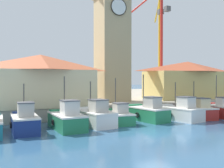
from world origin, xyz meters
The scene contains 16 objects.
ground_plane centered at (0.00, 0.00, 0.00)m, with size 300.00×300.00×0.00m, color #2D567A.
quay_wharf centered at (0.00, 28.71, 0.64)m, with size 120.00×40.00×1.27m, color #A89E89.
fishing_boat_left_outer centered at (-8.66, 4.69, 0.82)m, with size 1.99×4.15×3.69m.
fishing_boat_left_inner centered at (-5.43, 4.59, 0.82)m, with size 2.26×4.79×4.27m.
fishing_boat_mid_left centered at (-2.83, 5.29, 0.81)m, with size 2.65×5.04×3.84m.
fishing_boat_center centered at (-0.40, 5.56, 0.66)m, with size 2.14×4.31×4.16m.
fishing_boat_mid_right centered at (2.86, 5.62, 0.83)m, with size 2.73×4.85×4.50m.
fishing_boat_right_inner centered at (5.96, 4.52, 0.82)m, with size 2.92×4.84×3.74m.
fishing_boat_right_outer centered at (8.56, 4.97, 0.75)m, with size 2.54×4.75×3.83m.
fishing_boat_far_right centered at (11.29, 4.57, 0.77)m, with size 2.54×4.37×4.48m.
clock_tower centered at (2.81, 13.73, 9.74)m, with size 4.06×4.06×17.77m.
warehouse_left centered at (-6.29, 11.71, 3.99)m, with size 10.62×6.57×5.32m.
warehouse_right centered at (15.09, 13.99, 3.99)m, with size 12.69×5.76×5.33m.
port_crane_near centered at (19.96, 27.81, 9.29)m, with size 4.99×9.23×21.30m.
port_crane_far centered at (21.46, 30.17, 9.16)m, with size 5.40×9.55×19.80m.
dock_worker_near_tower centered at (-1.08, 9.59, 2.12)m, with size 0.34×0.22×1.62m.
Camera 1 is at (-10.93, -16.02, 4.04)m, focal length 42.00 mm.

